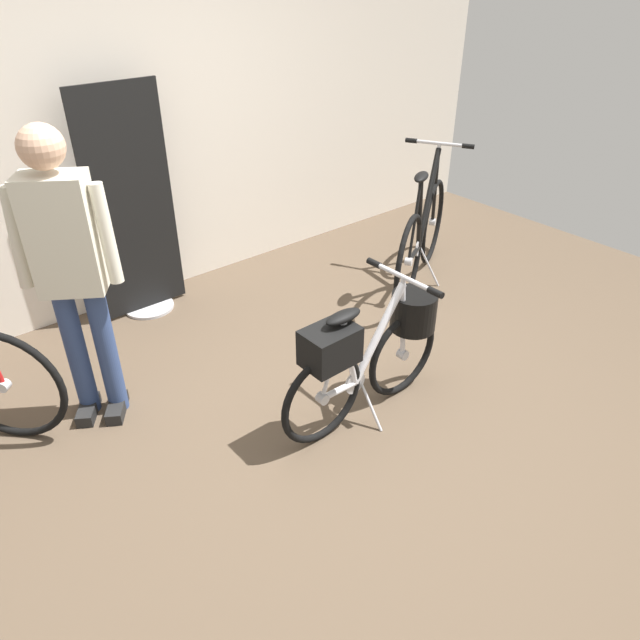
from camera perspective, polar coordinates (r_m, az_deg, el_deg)
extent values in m
plane|color=brown|center=(3.35, 2.58, -10.70)|extent=(6.90, 6.90, 0.00)
cube|color=silver|center=(4.44, -17.85, 20.17)|extent=(6.90, 0.10, 2.93)
cylinder|color=#B7B7BC|center=(4.61, -16.10, 1.25)|extent=(0.36, 0.36, 0.02)
cube|color=black|center=(4.27, -17.70, 10.51)|extent=(0.60, 0.02, 1.58)
torus|color=black|center=(3.49, 7.95, -3.28)|extent=(0.54, 0.05, 0.54)
cylinder|color=#B7B7BC|center=(3.49, 7.95, -3.28)|extent=(0.06, 0.05, 0.06)
torus|color=black|center=(3.14, 0.23, -7.54)|extent=(0.54, 0.05, 0.54)
cylinder|color=#B7B7BC|center=(3.14, 0.23, -7.54)|extent=(0.06, 0.05, 0.06)
cylinder|color=silver|center=(3.20, 1.83, -6.76)|extent=(0.24, 0.04, 0.05)
cylinder|color=silver|center=(3.23, 5.66, -1.32)|extent=(0.37, 0.05, 0.52)
cylinder|color=silver|center=(3.11, 2.83, -3.16)|extent=(0.13, 0.04, 0.45)
cylinder|color=silver|center=(3.20, 1.83, -6.76)|extent=(0.24, 0.03, 0.04)
cylinder|color=silver|center=(3.34, 7.97, -0.05)|extent=(0.08, 0.03, 0.49)
cylinder|color=silver|center=(3.04, 1.21, -3.88)|extent=(0.16, 0.02, 0.44)
ellipsoid|color=black|center=(2.95, 2.25, 0.33)|extent=(0.22, 0.09, 0.05)
cylinder|color=#B7B7BC|center=(3.20, 8.01, 3.79)|extent=(0.03, 0.03, 0.04)
cylinder|color=#B7B7BC|center=(3.19, 8.04, 4.10)|extent=(0.03, 0.44, 0.03)
cylinder|color=black|center=(3.07, 11.06, 2.61)|extent=(0.04, 0.09, 0.04)
cylinder|color=black|center=(3.32, 5.24, 5.47)|extent=(0.04, 0.09, 0.04)
cylinder|color=#B7B7BC|center=(3.27, 3.36, -6.01)|extent=(0.14, 0.02, 0.14)
cylinder|color=#B7B7BC|center=(3.33, 4.91, -8.25)|extent=(0.02, 0.19, 0.25)
cylinder|color=black|center=(3.39, 8.99, 0.84)|extent=(0.26, 0.26, 0.22)
cube|color=black|center=(2.98, 0.96, -2.55)|extent=(0.28, 0.20, 0.20)
torus|color=black|center=(3.51, -28.13, -5.59)|extent=(0.50, 0.52, 0.68)
cylinder|color=#B7B7BC|center=(3.51, -28.13, -5.59)|extent=(0.08, 0.08, 0.06)
torus|color=black|center=(5.10, 10.76, 9.26)|extent=(0.63, 0.37, 0.70)
cylinder|color=#B7B7BC|center=(5.10, 10.76, 9.26)|extent=(0.08, 0.07, 0.06)
torus|color=black|center=(4.38, 8.52, 5.59)|extent=(0.63, 0.37, 0.70)
cylinder|color=#B7B7BC|center=(4.38, 8.52, 5.59)|extent=(0.08, 0.07, 0.06)
cylinder|color=black|center=(4.51, 8.99, 6.28)|extent=(0.29, 0.18, 0.05)
cylinder|color=black|center=(4.73, 10.40, 11.48)|extent=(0.43, 0.26, 0.67)
cylinder|color=black|center=(4.48, 9.56, 9.94)|extent=(0.16, 0.11, 0.58)
cylinder|color=black|center=(4.51, 8.99, 6.28)|extent=(0.28, 0.17, 0.04)
cylinder|color=black|center=(4.96, 11.05, 12.48)|extent=(0.10, 0.07, 0.63)
cylinder|color=black|center=(4.34, 9.11, 9.36)|extent=(0.18, 0.11, 0.56)
ellipsoid|color=black|center=(4.32, 9.73, 13.43)|extent=(0.24, 0.18, 0.05)
cylinder|color=#B7B7BC|center=(4.83, 11.38, 16.10)|extent=(0.03, 0.03, 0.04)
cylinder|color=#B7B7BC|center=(4.82, 11.41, 16.32)|extent=(0.23, 0.40, 0.03)
cylinder|color=black|center=(4.79, 14.07, 15.91)|extent=(0.07, 0.10, 0.04)
cylinder|color=black|center=(4.87, 8.77, 16.70)|extent=(0.07, 0.10, 0.04)
cylinder|color=#B7B7BC|center=(4.65, 9.43, 6.92)|extent=(0.13, 0.08, 0.14)
cylinder|color=#B7B7BC|center=(4.76, 10.46, 5.10)|extent=(0.11, 0.18, 0.32)
cylinder|color=navy|center=(3.51, -22.34, -2.97)|extent=(0.11, 0.11, 0.79)
cube|color=black|center=(3.68, -21.38, -8.01)|extent=(0.21, 0.25, 0.07)
cylinder|color=navy|center=(3.47, -19.81, -2.86)|extent=(0.11, 0.11, 0.79)
cube|color=black|center=(3.64, -18.94, -7.96)|extent=(0.21, 0.25, 0.07)
cube|color=beige|center=(3.17, -23.50, 7.50)|extent=(0.38, 0.34, 0.61)
cylinder|color=beige|center=(3.23, -27.12, 7.02)|extent=(0.12, 0.11, 0.51)
cylinder|color=beige|center=(3.10, -19.85, 7.76)|extent=(0.07, 0.11, 0.51)
sphere|color=tan|center=(3.04, -25.26, 14.85)|extent=(0.21, 0.21, 0.21)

